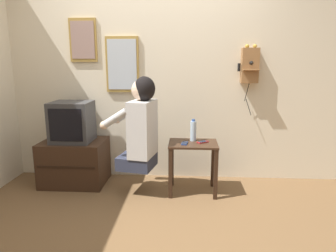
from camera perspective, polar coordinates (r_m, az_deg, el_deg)
ground_plane at (r=2.87m, az=-4.05°, el=-17.29°), size 14.00×14.00×0.00m
wall_back at (r=3.62m, az=-2.03°, el=9.94°), size 6.80×0.05×2.55m
side_table at (r=3.26m, az=4.76°, el=-5.47°), size 0.52×0.39×0.56m
person at (r=3.16m, az=-5.26°, el=0.18°), size 0.59×0.48×0.98m
tv_stand at (r=3.71m, az=-17.31°, el=-6.54°), size 0.72×0.54×0.52m
television at (r=3.57m, az=-17.80°, el=0.77°), size 0.44×0.39×0.46m
wall_phone_antique at (r=3.59m, az=15.31°, el=11.10°), size 0.23×0.19×0.81m
framed_picture at (r=3.77m, az=-15.88°, el=15.47°), size 0.32×0.03×0.50m
wall_mirror at (r=3.63m, az=-8.69°, el=11.49°), size 0.39×0.03×0.64m
cell_phone_held at (r=3.17m, az=3.18°, el=-3.30°), size 0.08×0.13×0.01m
cell_phone_spare at (r=3.25m, az=6.63°, el=-3.02°), size 0.14×0.12×0.01m
water_bottle at (r=3.28m, az=4.83°, el=-0.90°), size 0.07×0.07×0.24m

